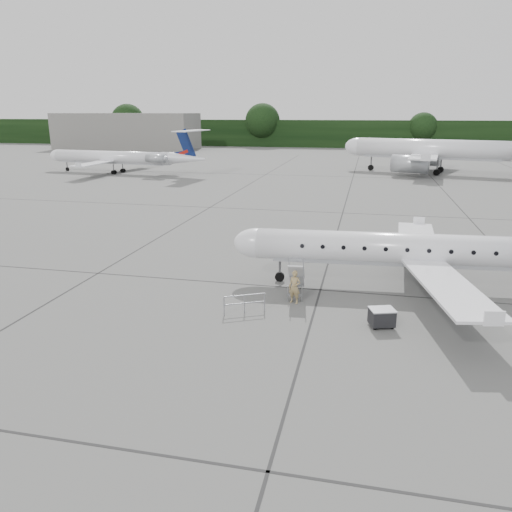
# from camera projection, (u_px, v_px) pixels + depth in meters

# --- Properties ---
(ground) EXTENTS (320.00, 320.00, 0.00)m
(ground) POSITION_uv_depth(u_px,v_px,m) (397.00, 317.00, 25.88)
(ground) COLOR slate
(ground) RESTS_ON ground
(treeline) EXTENTS (260.00, 4.00, 8.00)m
(treeline) POSITION_uv_depth(u_px,v_px,m) (377.00, 134.00, 146.66)
(treeline) COLOR black
(treeline) RESTS_ON ground
(terminal_building) EXTENTS (40.00, 14.00, 10.00)m
(terminal_building) POSITION_uv_depth(u_px,v_px,m) (126.00, 131.00, 142.29)
(terminal_building) COLOR slate
(terminal_building) RESTS_ON ground
(main_regional_jet) EXTENTS (27.47, 20.65, 6.72)m
(main_regional_jet) POSITION_uv_depth(u_px,v_px,m) (430.00, 234.00, 29.22)
(main_regional_jet) COLOR white
(main_regional_jet) RESTS_ON ground
(airstair) EXTENTS (1.02, 2.47, 2.11)m
(airstair) POSITION_uv_depth(u_px,v_px,m) (296.00, 277.00, 28.87)
(airstair) COLOR white
(airstair) RESTS_ON ground
(passenger) EXTENTS (0.78, 0.62, 1.88)m
(passenger) POSITION_uv_depth(u_px,v_px,m) (295.00, 287.00, 27.61)
(passenger) COLOR #9D8555
(passenger) RESTS_ON ground
(safety_railing) EXTENTS (1.99, 1.08, 1.00)m
(safety_railing) POSITION_uv_depth(u_px,v_px,m) (244.00, 304.00, 26.33)
(safety_railing) COLOR gray
(safety_railing) RESTS_ON ground
(baggage_cart) EXTENTS (1.39, 1.25, 1.00)m
(baggage_cart) POSITION_uv_depth(u_px,v_px,m) (382.00, 317.00, 24.64)
(baggage_cart) COLOR black
(baggage_cart) RESTS_ON ground
(bg_narrowbody) EXTENTS (37.20, 30.73, 11.61)m
(bg_narrowbody) POSITION_uv_depth(u_px,v_px,m) (432.00, 139.00, 85.06)
(bg_narrowbody) COLOR white
(bg_narrowbody) RESTS_ON ground
(bg_regional_left) EXTENTS (31.01, 23.85, 7.58)m
(bg_regional_left) POSITION_uv_depth(u_px,v_px,m) (112.00, 151.00, 86.27)
(bg_regional_left) COLOR white
(bg_regional_left) RESTS_ON ground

